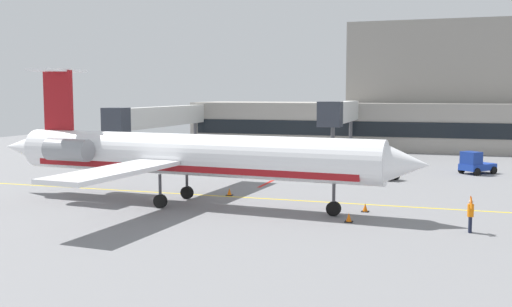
{
  "coord_description": "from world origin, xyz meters",
  "views": [
    {
      "loc": [
        12.77,
        -36.74,
        7.62
      ],
      "look_at": [
        -1.16,
        5.96,
        3.0
      ],
      "focal_mm": 41.79,
      "sensor_mm": 36.0,
      "label": 1
    }
  ],
  "objects_px": {
    "regional_jet": "(183,155)",
    "belt_loader": "(121,160)",
    "baggage_tug": "(377,168)",
    "pushback_tractor": "(475,164)",
    "marshaller": "(470,214)"
  },
  "relations": [
    {
      "from": "baggage_tug",
      "to": "pushback_tractor",
      "type": "height_order",
      "value": "baggage_tug"
    },
    {
      "from": "pushback_tractor",
      "to": "marshaller",
      "type": "height_order",
      "value": "pushback_tractor"
    },
    {
      "from": "baggage_tug",
      "to": "belt_loader",
      "type": "bearing_deg",
      "value": -178.93
    },
    {
      "from": "marshaller",
      "to": "baggage_tug",
      "type": "bearing_deg",
      "value": 110.73
    },
    {
      "from": "regional_jet",
      "to": "baggage_tug",
      "type": "xyz_separation_m",
      "value": [
        11.15,
        16.37,
        -2.42
      ]
    },
    {
      "from": "belt_loader",
      "to": "marshaller",
      "type": "relative_size",
      "value": 1.81
    },
    {
      "from": "regional_jet",
      "to": "baggage_tug",
      "type": "distance_m",
      "value": 19.96
    },
    {
      "from": "pushback_tractor",
      "to": "marshaller",
      "type": "distance_m",
      "value": 25.15
    },
    {
      "from": "belt_loader",
      "to": "regional_jet",
      "type": "bearing_deg",
      "value": -47.92
    },
    {
      "from": "regional_jet",
      "to": "belt_loader",
      "type": "relative_size",
      "value": 8.92
    },
    {
      "from": "regional_jet",
      "to": "baggage_tug",
      "type": "height_order",
      "value": "regional_jet"
    },
    {
      "from": "baggage_tug",
      "to": "belt_loader",
      "type": "height_order",
      "value": "baggage_tug"
    },
    {
      "from": "belt_loader",
      "to": "marshaller",
      "type": "bearing_deg",
      "value": -29.72
    },
    {
      "from": "belt_loader",
      "to": "baggage_tug",
      "type": "bearing_deg",
      "value": 1.07
    },
    {
      "from": "regional_jet",
      "to": "pushback_tractor",
      "type": "relative_size",
      "value": 8.85
    }
  ]
}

